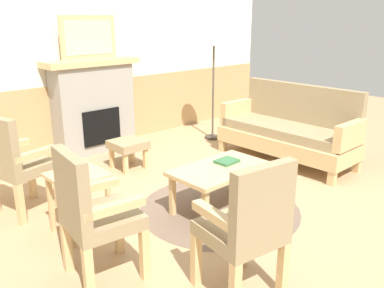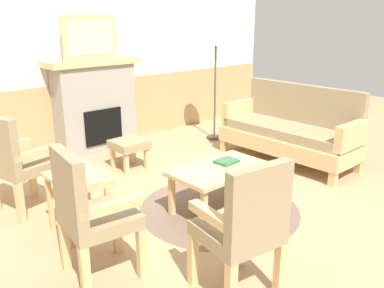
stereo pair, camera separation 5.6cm
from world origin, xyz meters
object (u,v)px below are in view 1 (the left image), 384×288
object	(u,v)px
couch	(289,131)
armchair_by_window_left	(15,160)
framed_picture	(88,37)
fireplace	(94,105)
side_table	(78,186)
book_on_table	(227,161)
armchair_near_fireplace	(92,210)
footstool	(128,146)
armchair_front_left	(248,224)
coffee_table	(220,172)
floor_lamp_by_couch	(214,43)

from	to	relation	value
couch	armchair_by_window_left	xyz separation A→B (m)	(-3.18, 0.87, 0.14)
framed_picture	armchair_by_window_left	world-z (taller)	framed_picture
fireplace	side_table	distance (m)	2.34
framed_picture	book_on_table	bearing A→B (deg)	-88.31
armchair_near_fireplace	side_table	distance (m)	0.72
fireplace	armchair_by_window_left	world-z (taller)	fireplace
armchair_by_window_left	side_table	xyz separation A→B (m)	(0.25, -0.73, -0.10)
fireplace	armchair_near_fireplace	world-z (taller)	fireplace
book_on_table	footstool	distance (m)	1.53
fireplace	framed_picture	xyz separation A→B (m)	(0.00, 0.00, 0.91)
couch	armchair_front_left	xyz separation A→B (m)	(-2.53, -1.39, 0.14)
armchair_by_window_left	side_table	size ratio (longest dim) A/B	1.78
coffee_table	armchair_near_fireplace	world-z (taller)	armchair_near_fireplace
couch	armchair_near_fireplace	xyz separation A→B (m)	(-3.17, -0.53, 0.14)
fireplace	couch	xyz separation A→B (m)	(1.64, -2.09, -0.26)
armchair_front_left	floor_lamp_by_couch	distance (m)	3.85
coffee_table	side_table	xyz separation A→B (m)	(-1.22, 0.52, 0.05)
couch	armchair_by_window_left	size ratio (longest dim) A/B	1.84
footstool	armchair_front_left	world-z (taller)	armchair_front_left
book_on_table	framed_picture	bearing A→B (deg)	91.69
coffee_table	fireplace	bearing A→B (deg)	88.44
armchair_front_left	armchair_by_window_left	bearing A→B (deg)	106.01
coffee_table	footstool	distance (m)	1.56
armchair_by_window_left	footstool	bearing A→B (deg)	11.78
armchair_front_left	side_table	size ratio (longest dim) A/B	1.78
armchair_front_left	coffee_table	bearing A→B (deg)	50.95
fireplace	armchair_front_left	bearing A→B (deg)	-104.27
side_table	fireplace	bearing A→B (deg)	56.59
fireplace	book_on_table	world-z (taller)	fireplace
book_on_table	armchair_by_window_left	xyz separation A→B (m)	(-1.60, 1.21, 0.08)
couch	armchair_by_window_left	world-z (taller)	same
fireplace	side_table	xyz separation A→B (m)	(-1.28, -1.95, -0.22)
armchair_near_fireplace	armchair_by_window_left	size ratio (longest dim) A/B	1.00
framed_picture	side_table	xyz separation A→B (m)	(-1.28, -1.95, -1.13)
coffee_table	side_table	world-z (taller)	side_table
side_table	armchair_near_fireplace	bearing A→B (deg)	-109.70
side_table	coffee_table	bearing A→B (deg)	-23.24
book_on_table	side_table	xyz separation A→B (m)	(-1.36, 0.48, -0.02)
armchair_by_window_left	armchair_front_left	distance (m)	2.35
framed_picture	couch	size ratio (longest dim) A/B	0.44
armchair_near_fireplace	armchair_front_left	xyz separation A→B (m)	(0.64, -0.86, 0.00)
coffee_table	armchair_by_window_left	xyz separation A→B (m)	(-1.46, 1.25, 0.15)
couch	coffee_table	bearing A→B (deg)	-167.42
book_on_table	armchair_near_fireplace	size ratio (longest dim) A/B	0.22
footstool	side_table	size ratio (longest dim) A/B	0.73
fireplace	framed_picture	distance (m)	0.91
coffee_table	floor_lamp_by_couch	bearing A→B (deg)	45.88
book_on_table	footstool	xyz separation A→B (m)	(-0.14, 1.51, -0.17)
floor_lamp_by_couch	armchair_by_window_left	bearing A→B (deg)	-170.95
floor_lamp_by_couch	fireplace	bearing A→B (deg)	156.41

